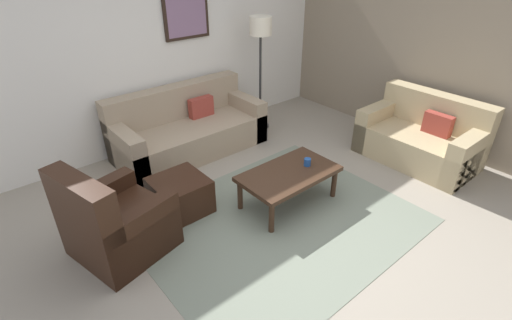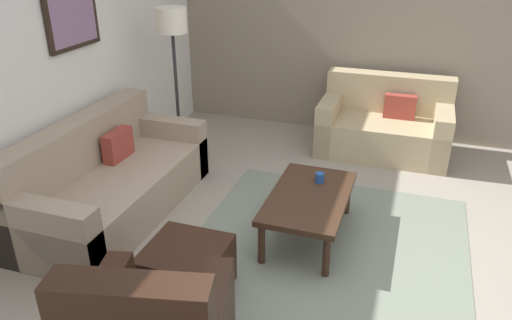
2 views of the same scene
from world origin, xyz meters
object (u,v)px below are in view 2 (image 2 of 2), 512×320
(couch_loveseat, at_px, (384,126))
(framed_artwork, at_px, (72,16))
(coffee_table, at_px, (309,200))
(ottoman, at_px, (187,271))
(couch_main, at_px, (106,183))
(lamp_standing, at_px, (173,37))
(cup, at_px, (320,178))

(couch_loveseat, bearing_deg, framed_artwork, 124.72)
(coffee_table, height_order, framed_artwork, framed_artwork)
(ottoman, bearing_deg, couch_main, 56.02)
(couch_main, distance_m, couch_loveseat, 3.27)
(lamp_standing, height_order, framed_artwork, framed_artwork)
(couch_main, height_order, coffee_table, couch_main)
(couch_loveseat, relative_size, ottoman, 2.65)
(couch_main, height_order, ottoman, couch_main)
(couch_loveseat, relative_size, coffee_table, 1.35)
(couch_loveseat, bearing_deg, ottoman, 160.91)
(couch_main, relative_size, couch_loveseat, 1.40)
(couch_loveseat, relative_size, cup, 17.08)
(coffee_table, bearing_deg, couch_main, 95.64)
(couch_loveseat, height_order, ottoman, couch_loveseat)
(couch_main, distance_m, cup, 1.97)
(coffee_table, bearing_deg, ottoman, 147.03)
(cup, xyz_separation_m, framed_artwork, (-0.03, 2.34, 1.27))
(coffee_table, bearing_deg, couch_loveseat, -11.39)
(cup, bearing_deg, couch_main, 102.93)
(couch_loveseat, height_order, coffee_table, couch_loveseat)
(couch_loveseat, xyz_separation_m, framed_artwork, (-1.90, 2.74, 1.43))
(framed_artwork, bearing_deg, couch_main, -133.94)
(couch_main, relative_size, lamp_standing, 1.22)
(couch_main, bearing_deg, couch_loveseat, -45.06)
(lamp_standing, xyz_separation_m, framed_artwork, (-0.88, 0.53, 0.32))
(couch_loveseat, relative_size, framed_artwork, 2.16)
(ottoman, distance_m, lamp_standing, 2.69)
(couch_loveseat, bearing_deg, coffee_table, 168.61)
(coffee_table, relative_size, cup, 12.65)
(cup, distance_m, framed_artwork, 2.67)
(couch_main, relative_size, ottoman, 3.72)
(coffee_table, distance_m, lamp_standing, 2.34)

